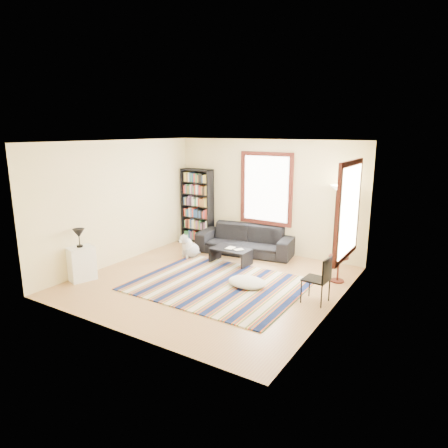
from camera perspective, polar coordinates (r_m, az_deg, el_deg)
The scene contains 21 objects.
floor at distance 8.28m, azimuth -1.85°, elevation -8.45°, with size 5.00×5.00×0.10m, color tan.
ceiling at distance 7.69m, azimuth -2.02°, elevation 12.05°, with size 5.00×5.00×0.10m, color white.
wall_back at distance 10.04m, azimuth 6.22°, elevation 3.96°, with size 5.00×0.10×2.80m, color beige.
wall_front at distance 5.97m, azimuth -15.71°, elevation -2.92°, with size 5.00×0.10×2.80m, color beige.
wall_left at distance 9.49m, azimuth -14.84°, elevation 3.05°, with size 0.10×5.00×2.80m, color beige.
wall_right at distance 6.81m, azimuth 16.20°, elevation -0.98°, with size 0.10×5.00×2.80m, color beige.
window_back at distance 9.93m, azimuth 6.05°, elevation 5.03°, with size 1.20×0.06×1.60m, color white.
window_right at distance 7.54m, azimuth 17.41°, elevation 1.85°, with size 0.06×1.20×1.60m, color white.
rug at distance 8.05m, azimuth -0.84°, elevation -8.63°, with size 3.23×2.59×0.02m, color #0D1944.
sofa at distance 9.98m, azimuth 3.11°, elevation -2.23°, with size 0.93×2.38×0.70m, color black.
bookshelf at distance 10.92m, azimuth -3.83°, elevation 2.63°, with size 0.90×0.30×2.00m, color black.
coffee_table at distance 9.22m, azimuth 0.97°, elevation -4.61°, with size 0.90×0.50×0.36m, color black.
book_a at distance 9.22m, azimuth 0.44°, elevation -3.38°, with size 0.23×0.17×0.02m, color beige.
book_b at distance 9.14m, azimuth 1.94°, elevation -3.56°, with size 0.15×0.21×0.02m, color beige.
floor_cushion at distance 7.94m, azimuth 3.31°, elevation -8.29°, with size 0.78×0.58×0.19m, color beige.
floor_lamp at distance 9.11m, azimuth 15.50°, elevation -0.43°, with size 0.30×0.30×1.86m, color black, non-canonical shape.
side_table at distance 8.46m, azimuth 15.97°, elevation -6.18°, with size 0.40×0.40×0.54m, color #4C1913.
folding_chair at distance 7.33m, azimuth 12.99°, elevation -7.72°, with size 0.42×0.40×0.86m, color black.
white_cabinet at distance 8.71m, azimuth -19.71°, elevation -5.33°, with size 0.38×0.50×0.70m, color white.
table_lamp at distance 8.56m, azimuth -19.99°, elevation -1.90°, with size 0.24×0.24×0.38m, color black, non-canonical shape.
dog at distance 9.68m, azimuth -4.76°, elevation -3.08°, with size 0.42×0.59×0.59m, color silver, non-canonical shape.
Camera 1 is at (4.29, -6.38, 3.02)m, focal length 32.00 mm.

